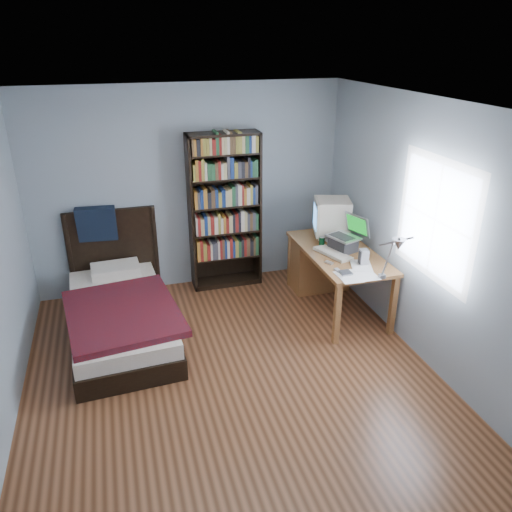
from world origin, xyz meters
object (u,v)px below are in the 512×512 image
desk (323,262)px  bed (120,310)px  desk_lamp (396,248)px  keyboard (333,253)px  crt_monitor (331,216)px  speaker (364,257)px  laptop (345,241)px  soda_can (322,242)px  bookshelf (225,212)px

desk → bed: size_ratio=0.71×
desk_lamp → keyboard: 1.16m
crt_monitor → bed: size_ratio=0.25×
crt_monitor → speaker: 0.84m
keyboard → laptop: bearing=6.0°
soda_can → bed: size_ratio=0.05×
crt_monitor → laptop: bearing=-90.2°
bed → soda_can: bearing=-0.1°
soda_can → bed: 2.39m
desk → keyboard: 0.61m
desk → bookshelf: size_ratio=0.77×
desk → keyboard: keyboard is taller
keyboard → speaker: (0.20, -0.33, 0.07)m
crt_monitor → soda_can: crt_monitor is taller
bed → desk_lamp: bearing=-27.9°
desk → desk_lamp: 1.74m
crt_monitor → bookshelf: (-1.16, 0.58, -0.03)m
speaker → bed: 2.69m
desk_lamp → soda_can: bearing=96.1°
desk → crt_monitor: (0.06, -0.00, 0.59)m
bookshelf → bed: (-1.37, -0.80, -0.72)m
desk → desk_lamp: size_ratio=2.42×
keyboard → bookshelf: bookshelf is taller
laptop → speaker: bearing=-85.9°
laptop → bookshelf: bookshelf is taller
keyboard → bookshelf: bearing=113.8°
laptop → desk_lamp: bearing=-93.1°
crt_monitor → speaker: (0.03, -0.82, -0.19)m
desk → soda_can: 0.46m
desk → laptop: bearing=-82.1°
desk_lamp → keyboard: size_ratio=1.32×
bed → crt_monitor: bearing=5.1°
desk → bookshelf: bookshelf is taller
desk_lamp → soda_can: 1.38m
desk → soda_can: size_ratio=13.00×
soda_can → bed: bearing=179.9°
keyboard → crt_monitor: bearing=51.3°
desk → speaker: 0.91m
crt_monitor → desk_lamp: 1.55m
desk_lamp → keyboard: desk_lamp is taller
keyboard → speaker: size_ratio=2.73×
crt_monitor → bookshelf: size_ratio=0.27×
keyboard → bed: size_ratio=0.22×
desk_lamp → speaker: size_ratio=3.60×
crt_monitor → desk_lamp: (-0.06, -1.53, 0.22)m
bookshelf → bed: bookshelf is taller
desk_lamp → bookshelf: bookshelf is taller
crt_monitor → keyboard: bearing=-109.8°
desk → soda_can: (-0.14, -0.23, 0.37)m
speaker → soda_can: bearing=116.9°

